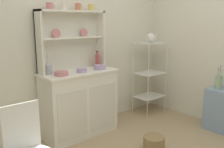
{
  "coord_description": "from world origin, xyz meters",
  "views": [
    {
      "loc": [
        -1.79,
        -1.28,
        1.49
      ],
      "look_at": [
        0.25,
        1.12,
        0.81
      ],
      "focal_mm": 39.99,
      "sensor_mm": 36.0,
      "label": 1
    }
  ],
  "objects_px": {
    "hutch_cabinet": "(79,102)",
    "bowl_mixing_large": "(61,73)",
    "floor_basket": "(154,143)",
    "hutch_shelf_unit": "(71,36)",
    "wire_chair": "(26,146)",
    "flower_vase": "(219,81)",
    "bakers_rack": "(150,70)",
    "cup_rose_0": "(50,6)",
    "jam_bottle": "(97,60)",
    "porcelain_teapot": "(151,38)",
    "utensil_jar": "(49,69)"
  },
  "relations": [
    {
      "from": "hutch_cabinet",
      "to": "floor_basket",
      "type": "xyz_separation_m",
      "value": [
        0.44,
        -0.91,
        -0.36
      ]
    },
    {
      "from": "hutch_shelf_unit",
      "to": "floor_basket",
      "type": "distance_m",
      "value": 1.68
    },
    {
      "from": "hutch_shelf_unit",
      "to": "jam_bottle",
      "type": "distance_m",
      "value": 0.51
    },
    {
      "from": "hutch_cabinet",
      "to": "bowl_mixing_large",
      "type": "height_order",
      "value": "bowl_mixing_large"
    },
    {
      "from": "hutch_shelf_unit",
      "to": "floor_basket",
      "type": "xyz_separation_m",
      "value": [
        0.44,
        -1.07,
        -1.22
      ]
    },
    {
      "from": "bakers_rack",
      "to": "jam_bottle",
      "type": "height_order",
      "value": "bakers_rack"
    },
    {
      "from": "floor_basket",
      "to": "porcelain_teapot",
      "type": "height_order",
      "value": "porcelain_teapot"
    },
    {
      "from": "wire_chair",
      "to": "porcelain_teapot",
      "type": "distance_m",
      "value": 2.57
    },
    {
      "from": "bakers_rack",
      "to": "floor_basket",
      "type": "xyz_separation_m",
      "value": [
        -0.87,
        -0.85,
        -0.63
      ]
    },
    {
      "from": "bakers_rack",
      "to": "porcelain_teapot",
      "type": "distance_m",
      "value": 0.52
    },
    {
      "from": "bowl_mixing_large",
      "to": "porcelain_teapot",
      "type": "height_order",
      "value": "porcelain_teapot"
    },
    {
      "from": "bowl_mixing_large",
      "to": "utensil_jar",
      "type": "xyz_separation_m",
      "value": [
        -0.08,
        0.15,
        0.03
      ]
    },
    {
      "from": "utensil_jar",
      "to": "bowl_mixing_large",
      "type": "bearing_deg",
      "value": -63.04
    },
    {
      "from": "cup_rose_0",
      "to": "utensil_jar",
      "type": "relative_size",
      "value": 0.39
    },
    {
      "from": "jam_bottle",
      "to": "flower_vase",
      "type": "xyz_separation_m",
      "value": [
        1.17,
        -1.17,
        -0.26
      ]
    },
    {
      "from": "cup_rose_0",
      "to": "jam_bottle",
      "type": "bearing_deg",
      "value": -3.12
    },
    {
      "from": "cup_rose_0",
      "to": "porcelain_teapot",
      "type": "xyz_separation_m",
      "value": [
        1.6,
        -0.18,
        -0.43
      ]
    },
    {
      "from": "floor_basket",
      "to": "bowl_mixing_large",
      "type": "height_order",
      "value": "bowl_mixing_large"
    },
    {
      "from": "wire_chair",
      "to": "bowl_mixing_large",
      "type": "relative_size",
      "value": 5.08
    },
    {
      "from": "floor_basket",
      "to": "bakers_rack",
      "type": "bearing_deg",
      "value": 44.4
    },
    {
      "from": "bakers_rack",
      "to": "wire_chair",
      "type": "xyz_separation_m",
      "value": [
        -2.34,
        -0.78,
        -0.19
      ]
    },
    {
      "from": "cup_rose_0",
      "to": "jam_bottle",
      "type": "distance_m",
      "value": 0.97
    },
    {
      "from": "cup_rose_0",
      "to": "flower_vase",
      "type": "height_order",
      "value": "cup_rose_0"
    },
    {
      "from": "bakers_rack",
      "to": "porcelain_teapot",
      "type": "relative_size",
      "value": 4.92
    },
    {
      "from": "wire_chair",
      "to": "floor_basket",
      "type": "bearing_deg",
      "value": -25.9
    },
    {
      "from": "bakers_rack",
      "to": "flower_vase",
      "type": "relative_size",
      "value": 3.52
    },
    {
      "from": "cup_rose_0",
      "to": "hutch_cabinet",
      "type": "bearing_deg",
      "value": -22.53
    },
    {
      "from": "wire_chair",
      "to": "flower_vase",
      "type": "relative_size",
      "value": 2.59
    },
    {
      "from": "hutch_shelf_unit",
      "to": "flower_vase",
      "type": "xyz_separation_m",
      "value": [
        1.54,
        -1.25,
        -0.61
      ]
    },
    {
      "from": "hutch_shelf_unit",
      "to": "bowl_mixing_large",
      "type": "xyz_separation_m",
      "value": [
        -0.29,
        -0.24,
        -0.42
      ]
    },
    {
      "from": "wire_chair",
      "to": "floor_basket",
      "type": "relative_size",
      "value": 3.38
    },
    {
      "from": "cup_rose_0",
      "to": "flower_vase",
      "type": "relative_size",
      "value": 0.3
    },
    {
      "from": "floor_basket",
      "to": "porcelain_teapot",
      "type": "relative_size",
      "value": 1.07
    },
    {
      "from": "utensil_jar",
      "to": "floor_basket",
      "type": "bearing_deg",
      "value": -50.77
    },
    {
      "from": "bakers_rack",
      "to": "bowl_mixing_large",
      "type": "relative_size",
      "value": 6.9
    },
    {
      "from": "jam_bottle",
      "to": "flower_vase",
      "type": "bearing_deg",
      "value": -44.96
    },
    {
      "from": "flower_vase",
      "to": "porcelain_teapot",
      "type": "bearing_deg",
      "value": 102.83
    },
    {
      "from": "hutch_shelf_unit",
      "to": "utensil_jar",
      "type": "distance_m",
      "value": 0.53
    },
    {
      "from": "flower_vase",
      "to": "hutch_cabinet",
      "type": "bearing_deg",
      "value": 144.81
    },
    {
      "from": "cup_rose_0",
      "to": "bowl_mixing_large",
      "type": "distance_m",
      "value": 0.8
    },
    {
      "from": "wire_chair",
      "to": "flower_vase",
      "type": "distance_m",
      "value": 2.59
    },
    {
      "from": "utensil_jar",
      "to": "flower_vase",
      "type": "xyz_separation_m",
      "value": [
        1.9,
        -1.16,
        -0.23
      ]
    },
    {
      "from": "hutch_shelf_unit",
      "to": "utensil_jar",
      "type": "bearing_deg",
      "value": -166.85
    },
    {
      "from": "bakers_rack",
      "to": "bowl_mixing_large",
      "type": "distance_m",
      "value": 1.6
    },
    {
      "from": "hutch_cabinet",
      "to": "floor_basket",
      "type": "height_order",
      "value": "hutch_cabinet"
    },
    {
      "from": "floor_basket",
      "to": "hutch_shelf_unit",
      "type": "bearing_deg",
      "value": 112.28
    },
    {
      "from": "bakers_rack",
      "to": "flower_vase",
      "type": "xyz_separation_m",
      "value": [
        0.23,
        -1.03,
        -0.03
      ]
    },
    {
      "from": "bakers_rack",
      "to": "cup_rose_0",
      "type": "xyz_separation_m",
      "value": [
        -1.6,
        0.18,
        0.95
      ]
    },
    {
      "from": "hutch_cabinet",
      "to": "utensil_jar",
      "type": "xyz_separation_m",
      "value": [
        -0.37,
        0.08,
        0.47
      ]
    },
    {
      "from": "porcelain_teapot",
      "to": "cup_rose_0",
      "type": "bearing_deg",
      "value": 173.54
    }
  ]
}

